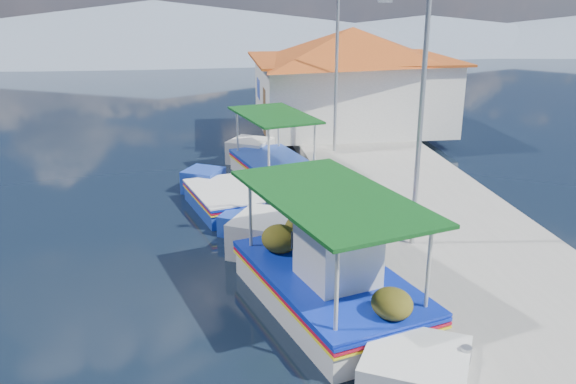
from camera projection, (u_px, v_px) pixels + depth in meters
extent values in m
plane|color=black|center=(232.00, 315.00, 12.75)|extent=(160.00, 160.00, 0.00)
cube|color=#9C9992|center=(408.00, 197.00, 19.08)|extent=(5.00, 44.00, 0.50)
cylinder|color=#A5A8AD|center=(466.00, 355.00, 10.24)|extent=(0.20, 0.20, 0.30)
cylinder|color=#A5A8AD|center=(381.00, 239.00, 14.92)|extent=(0.20, 0.20, 0.30)
cylinder|color=#A5A8AD|center=(330.00, 170.00, 20.54)|extent=(0.20, 0.20, 0.30)
cylinder|color=#A5A8AD|center=(301.00, 130.00, 26.16)|extent=(0.20, 0.20, 0.30)
cube|color=silver|center=(328.00, 298.00, 12.96)|extent=(3.71, 5.29, 1.05)
cube|color=silver|center=(339.00, 235.00, 15.89)|extent=(2.37, 2.37, 1.16)
cube|color=#0D27B0|center=(329.00, 277.00, 12.80)|extent=(3.82, 5.45, 0.07)
cube|color=#B80F29|center=(329.00, 281.00, 12.83)|extent=(3.82, 5.45, 0.06)
cube|color=yellow|center=(329.00, 284.00, 12.85)|extent=(3.82, 5.45, 0.04)
cube|color=#0D27B0|center=(329.00, 274.00, 12.77)|extent=(3.83, 5.41, 0.06)
cube|color=brown|center=(329.00, 275.00, 12.79)|extent=(3.50, 5.15, 0.06)
cube|color=silver|center=(328.00, 256.00, 12.28)|extent=(1.69, 1.76, 1.22)
cube|color=silver|center=(329.00, 227.00, 12.08)|extent=(1.84, 1.90, 0.07)
cylinder|color=beige|center=(296.00, 202.00, 14.52)|extent=(0.08, 0.08, 1.77)
cylinder|color=beige|center=(378.00, 206.00, 14.25)|extent=(0.08, 0.08, 1.77)
cylinder|color=beige|center=(266.00, 278.00, 10.75)|extent=(0.08, 0.08, 1.77)
cylinder|color=beige|center=(376.00, 285.00, 10.48)|extent=(0.08, 0.08, 1.77)
cube|color=#0E4615|center=(331.00, 196.00, 12.21)|extent=(3.83, 5.33, 0.08)
ellipsoid|color=#464713|center=(316.00, 232.00, 14.19)|extent=(0.84, 0.92, 0.63)
ellipsoid|color=#464713|center=(350.00, 227.00, 14.62)|extent=(0.71, 0.78, 0.53)
ellipsoid|color=#464713|center=(332.00, 312.00, 10.80)|extent=(0.75, 0.83, 0.56)
sphere|color=red|center=(384.00, 230.00, 12.98)|extent=(0.44, 0.44, 0.44)
cube|color=silver|center=(274.00, 174.00, 21.57)|extent=(2.94, 4.19, 0.97)
cube|color=silver|center=(283.00, 152.00, 23.93)|extent=(2.01, 2.01, 1.07)
cube|color=silver|center=(264.00, 196.00, 19.25)|extent=(1.96, 1.96, 0.92)
cube|color=#0D27B0|center=(274.00, 162.00, 21.43)|extent=(3.03, 4.32, 0.06)
cube|color=#B80F29|center=(274.00, 164.00, 21.45)|extent=(3.03, 4.32, 0.05)
cube|color=yellow|center=(274.00, 166.00, 21.48)|extent=(3.03, 4.32, 0.04)
cube|color=#1C3DAA|center=(274.00, 160.00, 21.40)|extent=(3.04, 4.29, 0.05)
cube|color=brown|center=(274.00, 160.00, 21.41)|extent=(2.76, 4.08, 0.05)
cylinder|color=beige|center=(258.00, 127.00, 22.74)|extent=(0.07, 0.07, 1.63)
cylinder|color=beige|center=(301.00, 128.00, 22.56)|extent=(0.07, 0.07, 1.63)
cylinder|color=beige|center=(243.00, 149.00, 19.74)|extent=(0.07, 0.07, 1.63)
cylinder|color=beige|center=(292.00, 150.00, 19.56)|extent=(0.07, 0.07, 1.63)
cube|color=#0E4615|center=(274.00, 115.00, 20.89)|extent=(3.04, 4.22, 0.07)
cube|color=#1C3DAA|center=(222.00, 204.00, 18.62)|extent=(2.34, 3.33, 0.84)
cube|color=#1C3DAA|center=(236.00, 181.00, 20.48)|extent=(1.56, 1.56, 0.93)
cube|color=#1C3DAA|center=(206.00, 228.00, 16.79)|extent=(1.52, 1.52, 0.79)
cube|color=#0D27B0|center=(222.00, 192.00, 18.50)|extent=(2.41, 3.43, 0.05)
cube|color=#B80F29|center=(222.00, 195.00, 18.52)|extent=(2.41, 3.43, 0.04)
cube|color=yellow|center=(222.00, 197.00, 18.54)|extent=(2.41, 3.43, 0.04)
cube|color=silver|center=(222.00, 191.00, 18.48)|extent=(2.42, 3.40, 0.04)
cube|color=brown|center=(222.00, 191.00, 18.49)|extent=(2.20, 3.24, 0.04)
cube|color=white|center=(351.00, 94.00, 26.99)|extent=(8.00, 6.00, 3.00)
cube|color=#A24D16|center=(352.00, 59.00, 26.49)|extent=(8.64, 6.48, 0.10)
pyramid|color=#A24D16|center=(353.00, 44.00, 26.28)|extent=(10.49, 10.49, 1.40)
cube|color=brown|center=(265.00, 112.00, 25.67)|extent=(0.06, 1.00, 2.00)
cube|color=#0D27B0|center=(259.00, 88.00, 27.82)|extent=(0.06, 1.20, 0.90)
cylinder|color=#A5A8AD|center=(420.00, 125.00, 14.11)|extent=(0.12, 0.12, 6.00)
cylinder|color=#A5A8AD|center=(336.00, 73.00, 22.54)|extent=(0.12, 0.12, 6.00)
cone|color=slate|center=(154.00, 27.00, 63.73)|extent=(96.00, 96.00, 5.50)
cone|color=slate|center=(426.00, 33.00, 68.07)|extent=(76.80, 76.80, 3.80)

